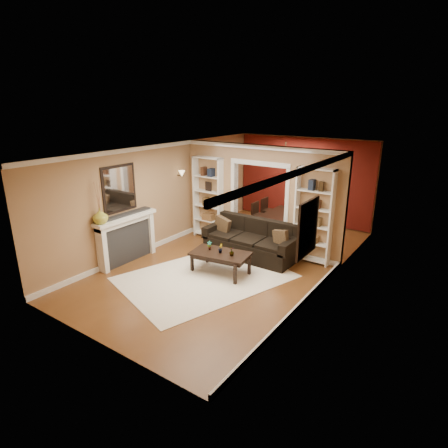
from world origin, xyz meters
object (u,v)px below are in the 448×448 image
Objects in this scene: coffee_table at (220,263)px; fireplace at (127,239)px; sofa at (251,239)px; dining_table at (282,221)px; bookshelf_left at (209,198)px; bookshelf_right at (314,216)px.

coffee_table is 2.35m from fireplace.
sofa reaches higher than dining_table.
sofa is 1.39× the size of fireplace.
bookshelf_left is at bearing 161.50° from sofa.
bookshelf_right is (3.10, 0.00, 0.00)m from bookshelf_left.
bookshelf_left is 2.65m from fireplace.
dining_table is at bearing 65.29° from fireplace.
bookshelf_left is (-1.73, 0.58, 0.69)m from sofa.
sofa is 1.54× the size of dining_table.
bookshelf_left reaches higher than dining_table.
coffee_table is 0.85× the size of dining_table.
bookshelf_left is 1.00× the size of bookshelf_right.
bookshelf_right is at bearing 23.00° from sofa.
sofa reaches higher than coffee_table.
coffee_table is 0.57× the size of bookshelf_left.
bookshelf_right is 1.51× the size of dining_table.
bookshelf_left reaches higher than coffee_table.
dining_table is (-0.29, 2.35, -0.19)m from sofa.
bookshelf_left reaches higher than fireplace.
sofa is 2.38m from dining_table.
dining_table is (-1.66, 1.77, -0.88)m from bookshelf_right.
sofa is 1.22m from coffee_table.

